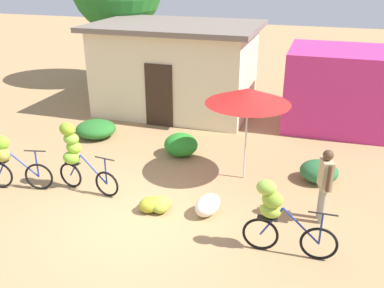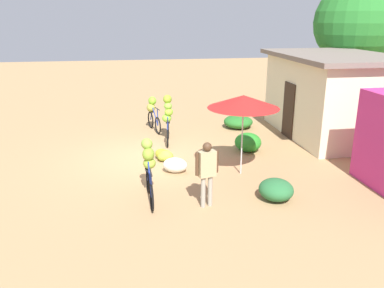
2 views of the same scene
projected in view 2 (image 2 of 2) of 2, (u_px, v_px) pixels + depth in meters
name	position (u px, v px, depth m)	size (l,w,h in m)	color
ground_plane	(150.00, 158.00, 12.62)	(60.00, 60.00, 0.00)	#A47F54
building_low	(333.00, 95.00, 14.66)	(5.55, 3.82, 3.00)	beige
tree_behind_building	(356.00, 23.00, 17.51)	(3.66, 3.66, 5.84)	brown
hedge_bush_front_left	(238.00, 122.00, 15.95)	(1.20, 1.15, 0.50)	#276B27
hedge_bush_front_right	(248.00, 142.00, 13.16)	(0.92, 0.88, 0.62)	#267F25
hedge_bush_mid	(276.00, 190.00, 9.69)	(0.91, 0.84, 0.51)	#286636
market_umbrella	(243.00, 102.00, 10.71)	(1.96, 1.96, 2.27)	beige
bicycle_leftmost	(153.00, 111.00, 15.53)	(1.59, 0.46, 1.30)	black
bicycle_near_pile	(168.00, 115.00, 14.14)	(1.62, 0.45, 1.63)	black
bicycle_center_loaded	(149.00, 165.00, 9.68)	(1.69, 0.39, 1.44)	black
banana_pile_on_ground	(165.00, 155.00, 12.40)	(0.79, 0.70, 0.33)	#95AE38
produce_sack	(175.00, 165.00, 11.38)	(0.70, 0.44, 0.44)	silver
person_vendor	(207.00, 168.00, 9.11)	(0.29, 0.56, 1.58)	gray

